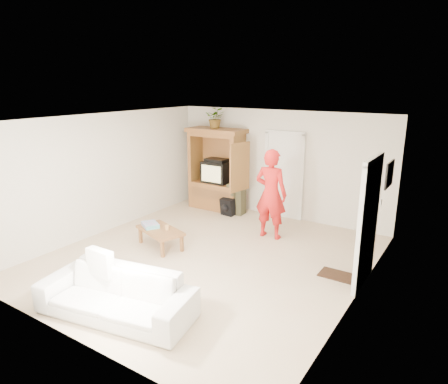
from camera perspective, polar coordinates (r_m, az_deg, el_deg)
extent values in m
plane|color=tan|center=(7.71, -2.26, -9.31)|extent=(6.00, 6.00, 0.00)
plane|color=white|center=(7.03, -2.49, 10.32)|extent=(6.00, 6.00, 0.00)
plane|color=silver|center=(9.79, 7.85, 3.95)|extent=(5.50, 0.00, 5.50)
plane|color=silver|center=(5.24, -21.84, -7.25)|extent=(5.50, 0.00, 5.50)
plane|color=silver|center=(9.09, -16.68, 2.55)|extent=(0.00, 6.00, 6.00)
plane|color=silver|center=(6.16, 19.05, -3.65)|extent=(0.00, 6.00, 6.00)
cube|color=#95562E|center=(10.49, -1.08, -0.48)|extent=(1.40, 0.60, 0.70)
cube|color=#95562E|center=(10.64, -4.02, 4.97)|extent=(0.10, 0.60, 1.20)
cube|color=#95562E|center=(9.93, 2.01, 4.24)|extent=(0.10, 0.60, 1.20)
cube|color=#95562E|center=(10.49, -0.28, 4.86)|extent=(1.40, 0.06, 1.20)
cube|color=#95562E|center=(10.17, -1.12, 8.22)|extent=(1.40, 0.60, 0.10)
cube|color=#95562E|center=(10.16, -1.13, 8.78)|extent=(1.52, 0.68, 0.10)
cube|color=#95562E|center=(9.37, 2.26, 3.56)|extent=(0.16, 0.67, 1.15)
cube|color=black|center=(10.36, -1.00, 2.88)|extent=(0.70, 0.52, 0.55)
cube|color=tan|center=(10.15, -1.86, 2.61)|extent=(0.58, 0.02, 0.42)
cube|color=black|center=(10.27, -1.11, 4.57)|extent=(0.55, 0.35, 0.08)
cube|color=brown|center=(10.24, -1.98, -0.31)|extent=(1.19, 0.03, 0.25)
cube|color=white|center=(9.77, 8.51, 2.21)|extent=(0.85, 0.05, 2.04)
cube|color=black|center=(6.81, 19.91, -4.42)|extent=(0.05, 0.90, 2.04)
cube|color=black|center=(7.89, 22.57, 2.35)|extent=(0.03, 0.60, 0.48)
cube|color=#382316|center=(7.29, 15.88, -11.37)|extent=(0.60, 0.40, 0.02)
imported|color=#4C7238|center=(10.11, -1.20, 10.53)|extent=(0.59, 0.56, 0.53)
imported|color=red|center=(8.43, 6.71, -0.28)|extent=(0.72, 0.49, 1.92)
imported|color=silver|center=(6.02, -15.20, -13.93)|extent=(2.37, 1.28, 0.66)
cube|color=brown|center=(8.12, -9.10, -5.45)|extent=(1.16, 0.86, 0.06)
cube|color=brown|center=(8.47, -11.83, -6.08)|extent=(0.07, 0.07, 0.33)
cube|color=brown|center=(8.66, -9.27, -5.48)|extent=(0.07, 0.07, 0.33)
cube|color=brown|center=(7.73, -8.78, -8.07)|extent=(0.07, 0.07, 0.33)
cube|color=brown|center=(7.93, -6.06, -7.35)|extent=(0.07, 0.07, 0.33)
cube|color=#CF4599|center=(8.27, -10.48, -4.63)|extent=(0.47, 0.43, 0.08)
cylinder|color=tan|center=(8.04, -8.15, -5.03)|extent=(0.08, 0.08, 0.10)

